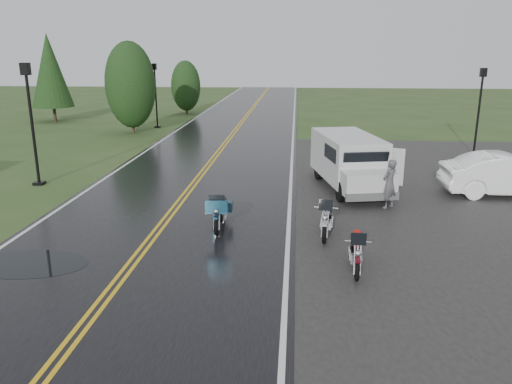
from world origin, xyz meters
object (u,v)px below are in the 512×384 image
(van_white, at_px, (342,174))
(lamp_post_far_right, at_px, (478,113))
(motorcycle_red, at_px, (358,260))
(motorcycle_silver, at_px, (325,225))
(motorcycle_teal, at_px, (217,218))
(lamp_post_near_left, at_px, (32,125))
(lamp_post_far_left, at_px, (156,96))
(sedan_white, at_px, (508,176))
(person_at_van, at_px, (389,185))

(van_white, xyz_separation_m, lamp_post_far_right, (7.21, 8.38, 1.14))
(motorcycle_red, height_order, motorcycle_silver, motorcycle_silver)
(motorcycle_teal, height_order, lamp_post_near_left, lamp_post_near_left)
(lamp_post_far_left, height_order, lamp_post_far_right, lamp_post_far_right)
(motorcycle_red, height_order, lamp_post_far_right, lamp_post_far_right)
(sedan_white, height_order, lamp_post_far_left, lamp_post_far_left)
(person_at_van, height_order, lamp_post_far_left, lamp_post_far_left)
(motorcycle_silver, height_order, lamp_post_far_left, lamp_post_far_left)
(lamp_post_near_left, bearing_deg, lamp_post_far_left, 87.84)
(van_white, distance_m, sedan_white, 6.15)
(motorcycle_silver, distance_m, van_white, 4.14)
(motorcycle_silver, height_order, van_white, van_white)
(person_at_van, height_order, lamp_post_far_right, lamp_post_far_right)
(lamp_post_near_left, xyz_separation_m, lamp_post_far_right, (18.86, 6.89, -0.18))
(motorcycle_red, distance_m, lamp_post_near_left, 13.96)
(van_white, distance_m, lamp_post_far_right, 11.12)
(motorcycle_teal, xyz_separation_m, lamp_post_far_right, (10.99, 12.06, 1.58))
(motorcycle_teal, distance_m, lamp_post_far_left, 21.69)
(motorcycle_red, xyz_separation_m, lamp_post_near_left, (-11.47, 7.75, 1.80))
(van_white, relative_size, person_at_van, 3.19)
(motorcycle_silver, distance_m, sedan_white, 8.65)
(motorcycle_red, relative_size, lamp_post_far_right, 0.43)
(van_white, bearing_deg, motorcycle_teal, -147.54)
(van_white, bearing_deg, lamp_post_far_right, 37.55)
(person_at_van, relative_size, lamp_post_far_left, 0.38)
(motorcycle_red, bearing_deg, sedan_white, 54.99)
(motorcycle_teal, bearing_deg, van_white, 42.51)
(motorcycle_red, bearing_deg, lamp_post_far_left, 119.64)
(van_white, bearing_deg, motorcycle_silver, -112.86)
(person_at_van, bearing_deg, sedan_white, 159.44)
(sedan_white, bearing_deg, motorcycle_red, 139.59)
(motorcycle_teal, relative_size, lamp_post_far_right, 0.46)
(motorcycle_red, relative_size, lamp_post_far_left, 0.43)
(person_at_van, height_order, sedan_white, person_at_van)
(van_white, xyz_separation_m, person_at_van, (1.49, -0.56, -0.21))
(lamp_post_far_left, bearing_deg, motorcycle_red, -64.62)
(motorcycle_red, height_order, person_at_van, person_at_van)
(motorcycle_red, relative_size, motorcycle_silver, 0.92)
(motorcycle_teal, xyz_separation_m, van_white, (3.78, 3.67, 0.44))
(motorcycle_red, relative_size, van_white, 0.36)
(van_white, height_order, lamp_post_far_right, lamp_post_far_right)
(sedan_white, xyz_separation_m, lamp_post_far_right, (1.21, 7.08, 1.42))
(van_white, height_order, lamp_post_far_left, lamp_post_far_left)
(motorcycle_red, xyz_separation_m, lamp_post_far_left, (-10.89, 22.96, 1.60))
(motorcycle_red, xyz_separation_m, van_white, (0.18, 6.26, 0.47))
(person_at_van, distance_m, lamp_post_near_left, 13.39)
(motorcycle_silver, xyz_separation_m, lamp_post_near_left, (-10.85, 5.53, 1.75))
(sedan_white, bearing_deg, motorcycle_teal, 115.83)
(sedan_white, height_order, lamp_post_far_right, lamp_post_far_right)
(sedan_white, xyz_separation_m, lamp_post_far_left, (-17.08, 15.39, 1.40))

